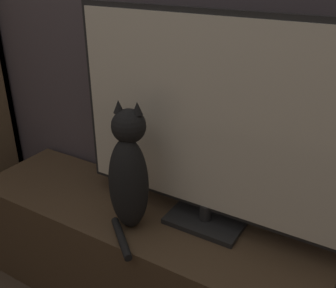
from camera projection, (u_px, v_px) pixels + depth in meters
tv_stand at (141, 258)px, 1.67m from camera, size 1.48×0.43×0.47m
tv at (210, 125)px, 1.32m from camera, size 1.05×0.17×0.78m
cat at (129, 174)px, 1.39m from camera, size 0.20×0.27×0.49m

